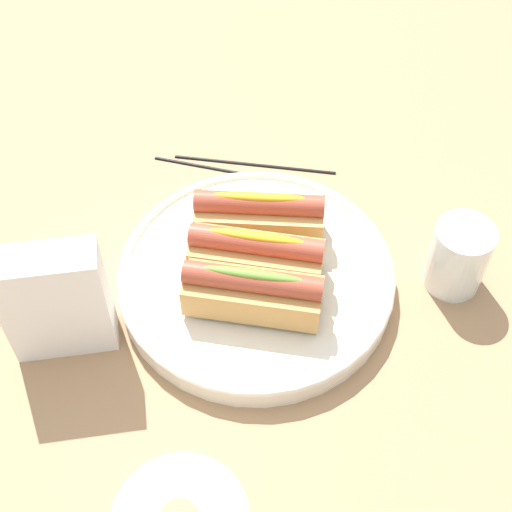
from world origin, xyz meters
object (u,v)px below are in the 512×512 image
(chopstick_near, at_px, (233,171))
(chopstick_far, at_px, (255,164))
(hotdog_back, at_px, (256,252))
(hotdog_side, at_px, (253,291))
(hotdog_front, at_px, (259,215))
(napkin_box, at_px, (55,302))
(water_glass, at_px, (457,260))
(serving_bowl, at_px, (256,274))

(chopstick_near, bearing_deg, chopstick_far, -140.51)
(hotdog_back, relative_size, hotdog_side, 1.00)
(hotdog_back, bearing_deg, hotdog_side, 82.82)
(hotdog_front, relative_size, chopstick_near, 0.70)
(napkin_box, bearing_deg, hotdog_side, 178.03)
(napkin_box, height_order, chopstick_near, napkin_box)
(hotdog_back, relative_size, chopstick_far, 0.72)
(hotdog_back, height_order, chopstick_near, hotdog_back)
(hotdog_back, xyz_separation_m, hotdog_side, (0.01, 0.05, 0.00))
(hotdog_back, xyz_separation_m, napkin_box, (0.21, 0.07, 0.01))
(hotdog_front, distance_m, water_glass, 0.23)
(hotdog_front, xyz_separation_m, chopstick_far, (-0.00, -0.14, -0.06))
(serving_bowl, relative_size, chopstick_near, 1.47)
(chopstick_far, bearing_deg, serving_bowl, 98.91)
(hotdog_side, bearing_deg, napkin_box, 2.99)
(water_glass, xyz_separation_m, napkin_box, (0.45, 0.06, 0.04))
(hotdog_back, height_order, napkin_box, napkin_box)
(hotdog_front, height_order, hotdog_back, same)
(hotdog_back, bearing_deg, napkin_box, 16.97)
(serving_bowl, xyz_separation_m, napkin_box, (0.21, 0.07, 0.06))
(serving_bowl, xyz_separation_m, hotdog_back, (0.00, 0.00, 0.04))
(chopstick_near, relative_size, chopstick_far, 1.00)
(hotdog_front, relative_size, chopstick_far, 0.70)
(hotdog_back, relative_size, napkin_box, 1.05)
(hotdog_front, xyz_separation_m, hotdog_back, (0.01, 0.05, 0.00))
(hotdog_side, bearing_deg, hotdog_front, -97.18)
(chopstick_near, bearing_deg, hotdog_front, 119.29)
(serving_bowl, distance_m, hotdog_back, 0.04)
(hotdog_front, height_order, napkin_box, napkin_box)
(serving_bowl, xyz_separation_m, hotdog_front, (-0.01, -0.05, 0.04))
(serving_bowl, height_order, hotdog_side, hotdog_side)
(serving_bowl, distance_m, chopstick_near, 0.19)
(water_glass, bearing_deg, hotdog_back, -2.25)
(hotdog_back, distance_m, chopstick_far, 0.21)
(hotdog_back, bearing_deg, serving_bowl, -90.00)
(chopstick_near, distance_m, chopstick_far, 0.03)
(hotdog_front, distance_m, napkin_box, 0.25)
(hotdog_front, relative_size, napkin_box, 1.03)
(hotdog_back, height_order, chopstick_far, hotdog_back)
(serving_bowl, relative_size, water_glass, 3.58)
(hotdog_front, bearing_deg, chopstick_near, -78.39)
(serving_bowl, relative_size, chopstick_far, 1.47)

